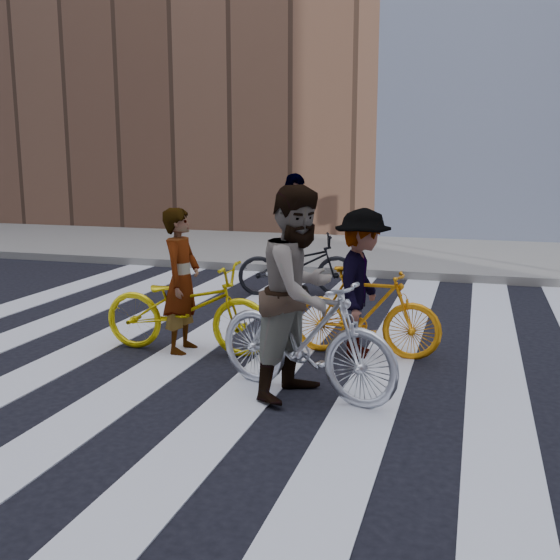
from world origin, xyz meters
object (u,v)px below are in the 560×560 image
at_px(bike_yellow_left, 187,308).
at_px(rider_rear, 294,235).
at_px(bike_dark_rear, 297,265).
at_px(rider_right, 362,283).
at_px(rider_mid, 300,293).
at_px(bike_yellow_right, 366,312).
at_px(bike_silver_mid, 305,336).
at_px(rider_left, 182,281).

relative_size(bike_yellow_left, rider_rear, 1.01).
bearing_deg(bike_yellow_left, bike_dark_rear, -8.39).
distance_m(rider_right, rider_rear, 3.24).
relative_size(rider_mid, rider_rear, 1.01).
bearing_deg(rider_mid, bike_yellow_right, 2.41).
bearing_deg(bike_silver_mid, bike_yellow_right, 4.41).
xyz_separation_m(rider_left, rider_mid, (1.59, -0.93, 0.15)).
xyz_separation_m(bike_dark_rear, rider_right, (1.49, -2.84, 0.32)).
relative_size(rider_left, rider_mid, 0.84).
height_order(rider_right, rider_rear, rider_rear).
bearing_deg(bike_yellow_right, rider_right, 90.90).
bearing_deg(rider_rear, bike_silver_mid, 179.03).
height_order(bike_yellow_left, bike_dark_rear, bike_yellow_left).
bearing_deg(rider_left, rider_mid, -122.12).
bearing_deg(bike_yellow_right, bike_silver_mid, 167.16).
distance_m(rider_left, rider_rear, 3.29).
xyz_separation_m(bike_yellow_left, rider_mid, (1.54, -0.93, 0.45)).
height_order(bike_silver_mid, bike_dark_rear, bike_silver_mid).
bearing_deg(rider_right, rider_left, 103.21).
relative_size(bike_silver_mid, bike_yellow_right, 1.14).
bearing_deg(bike_yellow_right, bike_dark_rear, 29.39).
distance_m(bike_silver_mid, rider_right, 1.39).
relative_size(bike_silver_mid, rider_rear, 0.98).
bearing_deg(bike_dark_rear, rider_mid, 177.77).
height_order(bike_yellow_right, rider_mid, rider_mid).
bearing_deg(bike_silver_mid, bike_yellow_left, 77.90).
bearing_deg(rider_right, rider_mid, 167.16).
bearing_deg(bike_yellow_left, bike_yellow_right, -79.57).
xyz_separation_m(bike_yellow_left, rider_left, (-0.05, 0.00, 0.30)).
distance_m(bike_yellow_right, rider_mid, 1.47).
xyz_separation_m(bike_yellow_right, rider_rear, (-1.59, 2.84, 0.46)).
bearing_deg(rider_rear, rider_mid, 178.41).
height_order(rider_mid, rider_right, rider_mid).
xyz_separation_m(bike_dark_rear, rider_mid, (1.17, -4.19, 0.47)).
xyz_separation_m(rider_right, rider_rear, (-1.54, 2.84, 0.14)).
relative_size(bike_dark_rear, rider_right, 1.14).
bearing_deg(rider_rear, rider_left, 155.72).
distance_m(rider_left, rider_right, 1.96).
relative_size(bike_yellow_right, rider_right, 1.01).
distance_m(bike_yellow_right, rider_right, 0.32).
distance_m(bike_yellow_left, bike_yellow_right, 1.96).
distance_m(bike_yellow_right, bike_dark_rear, 3.24).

